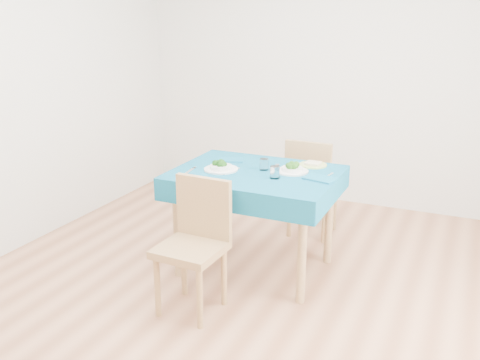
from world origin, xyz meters
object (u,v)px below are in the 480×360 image
at_px(table, 255,221).
at_px(chair_far, 314,180).
at_px(chair_near, 190,241).
at_px(bowl_far, 292,167).
at_px(side_plate, 313,165).
at_px(bowl_near, 221,165).

xyz_separation_m(table, chair_far, (0.19, 0.83, 0.10)).
distance_m(chair_near, bowl_far, 0.94).
bearing_deg(side_plate, bowl_far, -111.23).
xyz_separation_m(table, bowl_near, (-0.24, -0.07, 0.42)).
relative_size(table, bowl_far, 4.91).
bearing_deg(bowl_near, chair_near, -81.17).
bearing_deg(chair_far, bowl_near, 65.53).
xyz_separation_m(bowl_near, side_plate, (0.57, 0.39, -0.03)).
xyz_separation_m(chair_near, bowl_far, (0.38, 0.80, 0.31)).
xyz_separation_m(table, side_plate, (0.32, 0.32, 0.38)).
relative_size(table, side_plate, 5.55).
bearing_deg(table, chair_near, -101.35).
height_order(chair_near, bowl_near, chair_near).
distance_m(chair_near, bowl_near, 0.72).
bearing_deg(bowl_near, side_plate, 34.27).
height_order(table, bowl_near, bowl_near).
bearing_deg(chair_far, chair_near, 79.05).
height_order(table, chair_far, chair_far).
relative_size(bowl_far, side_plate, 1.13).
relative_size(chair_near, bowl_far, 4.19).
height_order(chair_far, bowl_near, chair_far).
height_order(bowl_near, side_plate, bowl_near).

